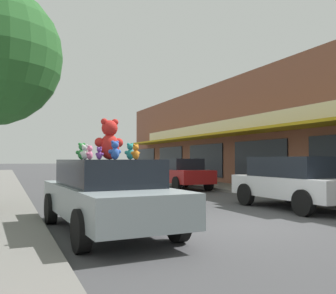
# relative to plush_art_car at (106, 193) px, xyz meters

# --- Properties ---
(ground_plane) EXTENTS (260.00, 260.00, 0.00)m
(ground_plane) POSITION_rel_plush_art_car_xyz_m (2.98, -0.57, -0.78)
(ground_plane) COLOR #424244
(plush_art_car) EXTENTS (2.09, 4.82, 1.45)m
(plush_art_car) POSITION_rel_plush_art_car_xyz_m (0.00, 0.00, 0.00)
(plush_art_car) COLOR #8C999E
(plush_art_car) RESTS_ON ground_plane
(teddy_bear_giant) EXTENTS (0.65, 0.41, 0.87)m
(teddy_bear_giant) POSITION_rel_plush_art_car_xyz_m (0.14, 0.32, 1.09)
(teddy_bear_giant) COLOR red
(teddy_bear_giant) RESTS_ON plush_art_car
(teddy_bear_orange) EXTENTS (0.22, 0.17, 0.30)m
(teddy_bear_orange) POSITION_rel_plush_art_car_xyz_m (0.42, -0.60, 0.82)
(teddy_bear_orange) COLOR orange
(teddy_bear_orange) RESTS_ON plush_art_car
(teddy_bear_white) EXTENTS (0.22, 0.20, 0.31)m
(teddy_bear_white) POSITION_rel_plush_art_car_xyz_m (-0.40, 0.22, 0.82)
(teddy_bear_white) COLOR white
(teddy_bear_white) RESTS_ON plush_art_car
(teddy_bear_blue) EXTENTS (0.27, 0.17, 0.35)m
(teddy_bear_blue) POSITION_rel_plush_art_car_xyz_m (-0.02, -0.70, 0.84)
(teddy_bear_blue) COLOR blue
(teddy_bear_blue) RESTS_ON plush_art_car
(teddy_bear_purple) EXTENTS (0.17, 0.18, 0.26)m
(teddy_bear_purple) POSITION_rel_plush_art_car_xyz_m (-0.11, 0.17, 0.80)
(teddy_bear_purple) COLOR purple
(teddy_bear_purple) RESTS_ON plush_art_car
(teddy_bear_teal) EXTENTS (0.26, 0.17, 0.34)m
(teddy_bear_teal) POSITION_rel_plush_art_car_xyz_m (0.46, -0.12, 0.84)
(teddy_bear_teal) COLOR teal
(teddy_bear_teal) RESTS_ON plush_art_car
(teddy_bear_green) EXTENTS (0.28, 0.18, 0.38)m
(teddy_bear_green) POSITION_rel_plush_art_car_xyz_m (-0.32, 0.97, 0.85)
(teddy_bear_green) COLOR green
(teddy_bear_green) RESTS_ON plush_art_car
(teddy_bear_pink) EXTENTS (0.16, 0.17, 0.24)m
(teddy_bear_pink) POSITION_rel_plush_art_car_xyz_m (-0.56, -1.06, 0.79)
(teddy_bear_pink) COLOR pink
(teddy_bear_pink) RESTS_ON plush_art_car
(parked_car_far_center) EXTENTS (2.00, 4.05, 1.54)m
(parked_car_far_center) POSITION_rel_plush_art_car_xyz_m (6.03, 1.25, 0.05)
(parked_car_far_center) COLOR silver
(parked_car_far_center) RESTS_ON ground_plane
(parked_car_far_right) EXTENTS (1.84, 4.03, 1.49)m
(parked_car_far_right) POSITION_rel_plush_art_car_xyz_m (6.03, 9.15, 0.01)
(parked_car_far_right) COLOR maroon
(parked_car_far_right) RESTS_ON ground_plane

